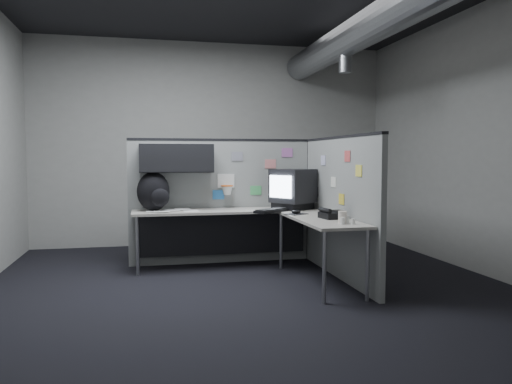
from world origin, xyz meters
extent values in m
cube|color=black|center=(0.00, 0.00, -0.01)|extent=(5.60, 5.60, 0.01)
cube|color=#9E9E99|center=(0.00, 2.80, 1.60)|extent=(5.60, 0.01, 3.20)
cube|color=#9E9E99|center=(0.00, -2.80, 1.60)|extent=(5.60, 0.01, 3.20)
cube|color=#9E9E99|center=(2.80, 0.00, 1.60)|extent=(0.01, 5.60, 3.20)
cylinder|color=slate|center=(1.40, 0.00, 2.85)|extent=(0.40, 5.49, 0.40)
cylinder|color=slate|center=(1.40, 0.80, 2.60)|extent=(0.16, 0.16, 0.30)
cube|color=gray|center=(-0.08, 1.30, 0.80)|extent=(2.43, 0.06, 1.60)
cube|color=black|center=(-0.08, 1.30, 1.61)|extent=(2.43, 0.07, 0.03)
cube|color=black|center=(1.10, 1.30, 0.80)|extent=(0.07, 0.07, 1.60)
cube|color=black|center=(-0.70, 1.10, 1.38)|extent=(0.90, 0.35, 0.35)
cube|color=black|center=(-0.70, 0.93, 1.38)|extent=(0.90, 0.02, 0.33)
cube|color=silver|center=(-0.05, 1.26, 1.08)|extent=(0.22, 0.02, 0.18)
torus|color=#D85914|center=(-0.05, 1.17, 1.02)|extent=(0.16, 0.16, 0.01)
cone|color=white|center=(-0.05, 1.17, 0.96)|extent=(0.14, 0.14, 0.11)
cube|color=orange|center=(-0.95, 1.26, 1.02)|extent=(0.15, 0.01, 0.12)
cube|color=gray|center=(0.10, 1.26, 1.40)|extent=(0.15, 0.01, 0.12)
cube|color=#4CB266|center=(0.35, 1.26, 0.95)|extent=(0.15, 0.01, 0.12)
cube|color=#D87F7F|center=(0.55, 1.26, 1.30)|extent=(0.15, 0.01, 0.12)
cube|color=#B266B2|center=(0.78, 1.26, 1.45)|extent=(0.15, 0.01, 0.12)
cube|color=#337FCC|center=(-0.15, 1.26, 0.90)|extent=(0.15, 0.01, 0.12)
cube|color=gray|center=(1.10, 0.22, 0.80)|extent=(0.06, 2.23, 1.60)
cube|color=black|center=(1.10, 0.22, 1.61)|extent=(0.07, 2.23, 0.03)
cube|color=silver|center=(1.06, 0.65, 1.35)|extent=(0.01, 0.15, 0.12)
cube|color=silver|center=(1.06, 0.30, 1.10)|extent=(0.01, 0.15, 0.12)
cube|color=#CC4C4C|center=(1.06, -0.10, 1.40)|extent=(0.01, 0.15, 0.12)
cube|color=#26262D|center=(1.06, 0.90, 0.95)|extent=(0.01, 0.15, 0.12)
cube|color=#E5D84C|center=(1.06, -0.40, 1.25)|extent=(0.01, 0.15, 0.12)
cube|color=gold|center=(1.06, 0.05, 0.92)|extent=(0.01, 0.15, 0.12)
cube|color=#A7A297|center=(-0.10, 0.98, 0.71)|extent=(2.30, 0.56, 0.03)
cube|color=#A7A297|center=(0.78, -0.07, 0.71)|extent=(0.56, 1.55, 0.03)
cube|color=black|center=(-0.10, 1.20, 0.40)|extent=(2.18, 0.02, 0.55)
cylinder|color=gray|center=(-1.18, 0.76, 0.35)|extent=(0.04, 0.04, 0.70)
cylinder|color=gray|center=(-1.18, 1.20, 0.35)|extent=(0.04, 0.04, 0.70)
cylinder|color=gray|center=(0.56, 0.76, 0.35)|extent=(0.04, 0.04, 0.70)
cylinder|color=gray|center=(0.56, -0.78, 0.35)|extent=(0.04, 0.04, 0.70)
cylinder|color=gray|center=(1.00, -0.78, 0.35)|extent=(0.04, 0.04, 0.70)
cube|color=black|center=(0.75, 0.88, 0.77)|extent=(0.56, 0.54, 0.08)
cube|color=black|center=(0.75, 0.88, 1.03)|extent=(0.61, 0.61, 0.42)
cube|color=#D1E4F9|center=(0.55, 0.75, 1.03)|extent=(0.20, 0.30, 0.27)
cube|color=black|center=(0.40, 0.59, 0.74)|extent=(0.49, 0.42, 0.03)
cube|color=black|center=(0.40, 0.59, 0.77)|extent=(0.44, 0.38, 0.01)
cube|color=black|center=(0.62, 0.33, 0.73)|extent=(0.29, 0.27, 0.01)
ellipsoid|color=black|center=(0.62, 0.33, 0.76)|extent=(0.13, 0.10, 0.04)
cube|color=black|center=(0.88, -0.14, 0.76)|extent=(0.25, 0.27, 0.07)
cylinder|color=black|center=(0.80, -0.14, 0.82)|extent=(0.08, 0.23, 0.05)
cube|color=black|center=(0.95, -0.15, 0.81)|extent=(0.12, 0.15, 0.02)
cylinder|color=silver|center=(0.88, -0.55, 0.77)|extent=(0.05, 0.05, 0.08)
cylinder|color=silver|center=(0.81, -0.61, 0.76)|extent=(0.04, 0.04, 0.07)
cylinder|color=silver|center=(0.91, -0.63, 0.76)|extent=(0.04, 0.04, 0.06)
cylinder|color=#D85914|center=(0.84, -0.50, 0.77)|extent=(0.04, 0.04, 0.09)
cylinder|color=beige|center=(0.84, -0.54, 0.79)|extent=(0.10, 0.10, 0.12)
cube|color=white|center=(-0.54, 0.94, 0.73)|extent=(0.19, 0.27, 0.00)
cube|color=white|center=(-0.76, 1.07, 0.73)|extent=(0.19, 0.27, 0.00)
cube|color=white|center=(-0.98, 0.98, 0.74)|extent=(0.19, 0.27, 0.00)
cube|color=white|center=(-0.63, 1.12, 0.74)|extent=(0.19, 0.27, 0.00)
cube|color=white|center=(-0.89, 0.91, 0.74)|extent=(0.19, 0.27, 0.00)
ellipsoid|color=black|center=(-0.99, 1.04, 0.97)|extent=(0.44, 0.34, 0.48)
ellipsoid|color=black|center=(-0.91, 0.90, 0.91)|extent=(0.23, 0.15, 0.22)
camera|label=1|loc=(-1.08, -5.17, 1.39)|focal=35.00mm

